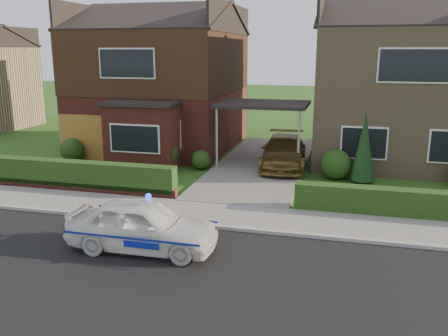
% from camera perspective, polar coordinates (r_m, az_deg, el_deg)
% --- Properties ---
extents(ground, '(120.00, 120.00, 0.00)m').
position_cam_1_polar(ground, '(10.98, -5.65, -12.92)').
color(ground, '#294F15').
rests_on(ground, ground).
extents(road, '(60.00, 6.00, 0.02)m').
position_cam_1_polar(road, '(10.98, -5.65, -12.92)').
color(road, black).
rests_on(road, ground).
extents(kerb, '(60.00, 0.16, 0.12)m').
position_cam_1_polar(kerb, '(13.61, -1.24, -7.09)').
color(kerb, '#9E9993').
rests_on(kerb, ground).
extents(sidewalk, '(60.00, 2.00, 0.10)m').
position_cam_1_polar(sidewalk, '(14.56, -0.11, -5.69)').
color(sidewalk, slate).
rests_on(sidewalk, ground).
extents(driveway, '(3.80, 12.00, 0.12)m').
position_cam_1_polar(driveway, '(21.04, 4.62, 0.50)').
color(driveway, '#666059').
rests_on(driveway, ground).
extents(house_left, '(7.50, 9.53, 7.25)m').
position_cam_1_polar(house_left, '(24.88, -7.49, 11.25)').
color(house_left, maroon).
rests_on(house_left, ground).
extents(house_right, '(7.50, 8.06, 7.25)m').
position_cam_1_polar(house_right, '(23.32, 20.54, 9.96)').
color(house_right, '#907558').
rests_on(house_right, ground).
extents(carport_link, '(3.80, 3.00, 2.77)m').
position_cam_1_polar(carport_link, '(20.55, 4.74, 7.53)').
color(carport_link, black).
rests_on(carport_link, ground).
extents(garage_door, '(2.20, 0.10, 2.10)m').
position_cam_1_polar(garage_door, '(22.76, -16.76, 3.53)').
color(garage_door, brown).
rests_on(garage_door, ground).
extents(dwarf_wall, '(7.70, 0.25, 0.36)m').
position_cam_1_polar(dwarf_wall, '(17.83, -17.46, -2.20)').
color(dwarf_wall, maroon).
rests_on(dwarf_wall, ground).
extents(hedge_left, '(7.50, 0.55, 0.90)m').
position_cam_1_polar(hedge_left, '(18.00, -17.17, -2.63)').
color(hedge_left, '#1A3812').
rests_on(hedge_left, ground).
extents(hedge_right, '(7.50, 0.55, 0.80)m').
position_cam_1_polar(hedge_right, '(15.52, 22.46, -5.73)').
color(hedge_right, '#1A3812').
rests_on(hedge_right, ground).
extents(shrub_left_far, '(1.08, 1.08, 1.08)m').
position_cam_1_polar(shrub_left_far, '(22.60, -17.81, 2.06)').
color(shrub_left_far, '#1A3812').
rests_on(shrub_left_far, ground).
extents(shrub_left_mid, '(1.32, 1.32, 1.32)m').
position_cam_1_polar(shrub_left_mid, '(20.38, -7.34, 1.72)').
color(shrub_left_mid, '#1A3812').
rests_on(shrub_left_mid, ground).
extents(shrub_left_near, '(0.84, 0.84, 0.84)m').
position_cam_1_polar(shrub_left_near, '(20.18, -2.78, 1.00)').
color(shrub_left_near, '#1A3812').
rests_on(shrub_left_near, ground).
extents(shrub_right_near, '(1.20, 1.20, 1.20)m').
position_cam_1_polar(shrub_right_near, '(19.08, 13.32, 0.42)').
color(shrub_right_near, '#1A3812').
rests_on(shrub_right_near, ground).
extents(conifer_a, '(0.90, 0.90, 2.60)m').
position_cam_1_polar(conifer_a, '(18.75, 16.47, 2.17)').
color(conifer_a, black).
rests_on(conifer_a, ground).
extents(police_car, '(3.52, 3.85, 1.47)m').
position_cam_1_polar(police_car, '(12.21, -9.79, -6.86)').
color(police_car, silver).
rests_on(police_car, ground).
extents(driveway_car, '(2.14, 4.59, 1.30)m').
position_cam_1_polar(driveway_car, '(20.26, 7.20, 1.96)').
color(driveway_car, brown).
rests_on(driveway_car, driveway).
extents(potted_plant_a, '(0.44, 0.33, 0.76)m').
position_cam_1_polar(potted_plant_a, '(19.92, -23.35, -0.44)').
color(potted_plant_a, gray).
rests_on(potted_plant_a, ground).
extents(potted_plant_b, '(0.45, 0.42, 0.66)m').
position_cam_1_polar(potted_plant_b, '(17.09, -8.02, -1.83)').
color(potted_plant_b, gray).
rests_on(potted_plant_b, ground).
extents(potted_plant_c, '(0.48, 0.48, 0.73)m').
position_cam_1_polar(potted_plant_c, '(20.81, -11.68, 0.96)').
color(potted_plant_c, gray).
rests_on(potted_plant_c, ground).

